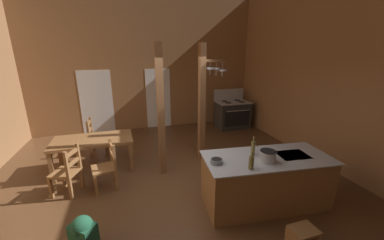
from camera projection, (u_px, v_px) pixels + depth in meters
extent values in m
cube|color=brown|center=(173.00, 192.00, 4.50)|extent=(8.15, 8.88, 0.10)
cube|color=#93663F|center=(146.00, 63.00, 7.61)|extent=(8.15, 0.14, 4.45)
cube|color=#93663F|center=(342.00, 70.00, 4.86)|extent=(0.14, 8.88, 4.45)
cube|color=white|center=(97.00, 102.00, 7.44)|extent=(1.00, 0.01, 2.05)
cube|color=white|center=(158.00, 99.00, 7.99)|extent=(0.84, 0.01, 2.05)
cube|color=brown|center=(265.00, 181.00, 4.00)|extent=(2.18, 1.10, 0.88)
cube|color=#A8AAB2|center=(268.00, 158.00, 3.87)|extent=(2.24, 1.17, 0.02)
cube|color=black|center=(293.00, 155.00, 3.96)|extent=(0.56, 0.45, 0.00)
cube|color=black|center=(253.00, 186.00, 4.52)|extent=(1.99, 0.23, 0.10)
cube|color=#292929|center=(232.00, 115.00, 8.11)|extent=(1.10, 0.76, 0.90)
cube|color=black|center=(237.00, 119.00, 7.76)|extent=(0.94, 0.01, 0.52)
cylinder|color=#A8AAB2|center=(238.00, 111.00, 7.66)|extent=(0.83, 0.02, 0.02)
cube|color=#A8AAB2|center=(233.00, 102.00, 7.97)|extent=(1.14, 0.80, 0.03)
cube|color=#A8AAB2|center=(229.00, 94.00, 8.24)|extent=(1.14, 0.04, 0.40)
cylinder|color=black|center=(241.00, 102.00, 7.89)|extent=(0.20, 0.20, 0.01)
cylinder|color=black|center=(228.00, 103.00, 7.76)|extent=(0.20, 0.20, 0.01)
cylinder|color=black|center=(237.00, 100.00, 8.17)|extent=(0.20, 0.20, 0.01)
cylinder|color=black|center=(225.00, 101.00, 8.04)|extent=(0.20, 0.20, 0.01)
cylinder|color=black|center=(247.00, 107.00, 7.72)|extent=(0.04, 0.03, 0.04)
cylinder|color=black|center=(241.00, 107.00, 7.66)|extent=(0.04, 0.03, 0.04)
cylinder|color=black|center=(235.00, 108.00, 7.60)|extent=(0.04, 0.03, 0.04)
cylinder|color=black|center=(229.00, 108.00, 7.54)|extent=(0.04, 0.03, 0.04)
cube|color=brown|center=(202.00, 104.00, 5.45)|extent=(0.15, 0.15, 2.80)
cube|color=brown|center=(213.00, 61.00, 5.25)|extent=(0.68, 0.14, 0.06)
cylinder|color=#A8AAB2|center=(210.00, 64.00, 5.25)|extent=(0.01, 0.01, 0.15)
cylinder|color=#A8AAB2|center=(210.00, 68.00, 5.28)|extent=(0.23, 0.23, 0.04)
cylinder|color=#A8AAB2|center=(210.00, 72.00, 5.30)|extent=(0.02, 0.02, 0.14)
cylinder|color=#A8AAB2|center=(216.00, 64.00, 5.31)|extent=(0.01, 0.01, 0.16)
cylinder|color=#A8AAB2|center=(216.00, 69.00, 5.34)|extent=(0.20, 0.20, 0.04)
cylinder|color=#A8AAB2|center=(216.00, 72.00, 5.36)|extent=(0.02, 0.02, 0.14)
cylinder|color=#A8AAB2|center=(222.00, 65.00, 5.37)|extent=(0.01, 0.01, 0.20)
cylinder|color=#A8AAB2|center=(222.00, 70.00, 5.41)|extent=(0.25, 0.25, 0.04)
cylinder|color=#A8AAB2|center=(222.00, 74.00, 5.43)|extent=(0.02, 0.02, 0.14)
cube|color=brown|center=(161.00, 112.00, 4.76)|extent=(0.14, 0.14, 2.80)
cube|color=olive|center=(304.00, 230.00, 3.11)|extent=(0.37, 0.29, 0.04)
cube|color=olive|center=(312.00, 236.00, 3.20)|extent=(0.05, 0.28, 0.26)
cube|color=olive|center=(302.00, 239.00, 3.15)|extent=(0.33, 0.29, 0.03)
cube|color=brown|center=(93.00, 140.00, 5.11)|extent=(1.72, 0.94, 0.06)
cube|color=brown|center=(60.00, 153.00, 5.34)|extent=(0.08, 0.08, 0.68)
cube|color=brown|center=(130.00, 145.00, 5.81)|extent=(0.08, 0.08, 0.68)
cube|color=brown|center=(51.00, 168.00, 4.63)|extent=(0.08, 0.08, 0.68)
cube|color=brown|center=(132.00, 158.00, 5.09)|extent=(0.08, 0.08, 0.68)
cube|color=olive|center=(104.00, 168.00, 4.44)|extent=(0.52, 0.52, 0.04)
cube|color=olive|center=(96.00, 186.00, 4.26)|extent=(0.06, 0.06, 0.41)
cube|color=olive|center=(94.00, 177.00, 4.58)|extent=(0.06, 0.06, 0.41)
cube|color=olive|center=(116.00, 168.00, 4.36)|extent=(0.06, 0.06, 0.95)
cube|color=olive|center=(112.00, 160.00, 4.68)|extent=(0.06, 0.06, 0.95)
cube|color=olive|center=(112.00, 147.00, 4.41)|extent=(0.12, 0.38, 0.07)
cube|color=olive|center=(113.00, 156.00, 4.47)|extent=(0.12, 0.38, 0.07)
cube|color=olive|center=(98.00, 137.00, 6.04)|extent=(0.47, 0.47, 0.04)
cube|color=olive|center=(108.00, 142.00, 6.32)|extent=(0.05, 0.05, 0.41)
cube|color=olive|center=(106.00, 147.00, 5.96)|extent=(0.05, 0.05, 0.41)
cube|color=olive|center=(92.00, 134.00, 6.16)|extent=(0.05, 0.05, 0.95)
cube|color=olive|center=(89.00, 139.00, 5.81)|extent=(0.05, 0.05, 0.95)
cube|color=olive|center=(89.00, 123.00, 5.88)|extent=(0.06, 0.38, 0.07)
cube|color=olive|center=(90.00, 130.00, 5.93)|extent=(0.06, 0.38, 0.07)
cube|color=olive|center=(65.00, 173.00, 4.29)|extent=(0.57, 0.57, 0.04)
cube|color=olive|center=(51.00, 188.00, 4.19)|extent=(0.06, 0.06, 0.41)
cube|color=olive|center=(64.00, 177.00, 4.55)|extent=(0.06, 0.06, 0.41)
cube|color=olive|center=(68.00, 176.00, 4.08)|extent=(0.06, 0.06, 0.95)
cube|color=olive|center=(80.00, 166.00, 4.44)|extent=(0.06, 0.06, 0.95)
cube|color=olive|center=(71.00, 153.00, 4.16)|extent=(0.17, 0.37, 0.07)
cube|color=olive|center=(73.00, 162.00, 4.21)|extent=(0.17, 0.37, 0.07)
cube|color=#1E5138|center=(84.00, 240.00, 3.00)|extent=(0.39, 0.37, 0.48)
cylinder|color=black|center=(97.00, 235.00, 3.07)|extent=(0.06, 0.06, 0.38)
cylinder|color=black|center=(86.00, 231.00, 3.14)|extent=(0.06, 0.06, 0.38)
sphere|color=#1E5138|center=(82.00, 226.00, 2.93)|extent=(0.38, 0.38, 0.27)
cylinder|color=#A8AAB2|center=(268.00, 156.00, 3.69)|extent=(0.25, 0.25, 0.18)
cylinder|color=black|center=(268.00, 151.00, 3.67)|extent=(0.26, 0.26, 0.01)
cylinder|color=#A8AAB2|center=(260.00, 155.00, 3.64)|extent=(0.05, 0.02, 0.02)
cylinder|color=#A8AAB2|center=(275.00, 153.00, 3.72)|extent=(0.05, 0.02, 0.02)
cylinder|color=slate|center=(217.00, 161.00, 3.65)|extent=(0.20, 0.20, 0.07)
cylinder|color=black|center=(217.00, 159.00, 3.64)|extent=(0.16, 0.16, 0.00)
cylinder|color=brown|center=(251.00, 163.00, 3.45)|extent=(0.08, 0.08, 0.20)
cylinder|color=brown|center=(252.00, 154.00, 3.41)|extent=(0.03, 0.03, 0.07)
cylinder|color=brown|center=(253.00, 148.00, 3.92)|extent=(0.07, 0.07, 0.25)
cylinder|color=brown|center=(254.00, 139.00, 3.87)|extent=(0.03, 0.03, 0.09)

